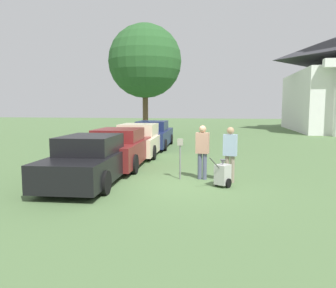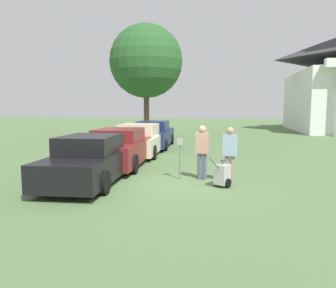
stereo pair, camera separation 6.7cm
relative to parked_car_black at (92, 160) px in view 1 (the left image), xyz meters
The scene contains 10 objects.
ground_plane 2.71m from the parked_car_black, ahead, with size 120.00×120.00×0.00m, color #517042.
parked_car_black is the anchor object (origin of this frame).
parked_car_maroon 2.91m from the parked_car_black, 90.01° to the left, with size 2.28×5.35×1.54m.
parked_car_cream 6.06m from the parked_car_black, 90.00° to the left, with size 2.29×5.06×1.57m.
parked_car_navy 9.26m from the parked_car_black, 90.00° to the left, with size 2.25×5.39×1.58m.
parking_meter 2.89m from the parked_car_black, 15.70° to the left, with size 0.18×0.09×1.36m.
person_worker 3.63m from the parked_car_black, 14.31° to the left, with size 0.45×0.30×1.81m.
person_supervisor 4.46m from the parked_car_black, ahead, with size 0.46×0.31×1.78m.
equipment_cart 4.20m from the parked_car_black, ahead, with size 0.67×0.95×1.00m.
shade_tree 17.17m from the parked_car_black, 97.46° to the left, with size 5.86×5.86×9.00m.
Camera 1 is at (1.56, -9.94, 2.41)m, focal length 35.00 mm.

